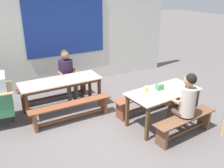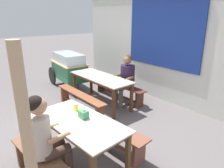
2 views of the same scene
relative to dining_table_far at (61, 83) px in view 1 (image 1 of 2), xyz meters
name	(u,v)px [view 1 (image 1 of 2)]	position (x,y,z in m)	size (l,w,h in m)	color
ground_plane	(116,127)	(0.73, -1.26, -0.67)	(40.00, 40.00, 0.00)	#615A5A
backdrop_wall	(67,32)	(0.73, 1.54, 0.85)	(6.45, 0.23, 2.89)	silver
dining_table_far	(61,83)	(0.00, 0.00, 0.00)	(1.83, 0.70, 0.74)	#C0B29A
dining_table_near	(163,94)	(1.66, -1.57, 0.00)	(1.58, 0.87, 0.74)	silver
bench_far_back	(54,89)	(-0.01, 0.61, -0.38)	(1.80, 0.32, 0.43)	#562723
bench_far_front	(71,109)	(0.01, -0.61, -0.37)	(1.80, 0.28, 0.43)	brown
bench_near_back	(143,100)	(1.61, -0.97, -0.38)	(1.53, 0.44, 0.43)	brown
bench_near_front	(185,124)	(1.72, -2.18, -0.39)	(1.44, 0.43, 0.43)	brown
person_near_front	(185,101)	(1.72, -2.11, 0.07)	(0.40, 0.53, 1.30)	#4C362D
person_center_facing	(67,72)	(0.33, 0.56, 0.05)	(0.50, 0.57, 1.27)	#616257
tissue_box	(160,87)	(1.62, -1.48, 0.14)	(0.15, 0.11, 0.14)	#3F8752
condiment_jar	(147,89)	(1.33, -1.44, 0.13)	(0.08, 0.08, 0.12)	yellow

